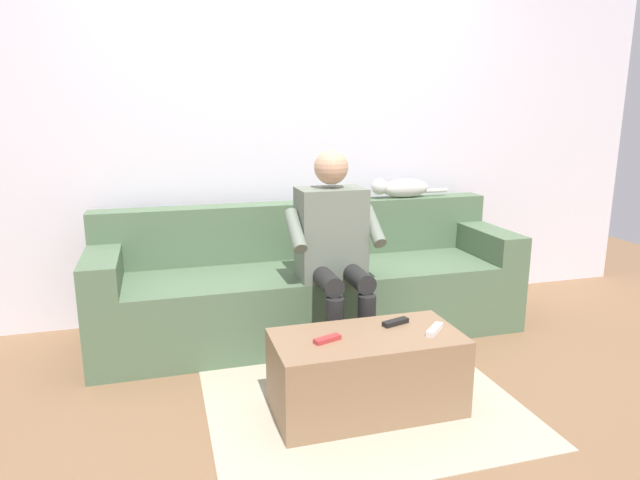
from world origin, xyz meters
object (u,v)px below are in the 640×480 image
couch (310,287)px  cat_on_backrest (401,188)px  person_solo_seated (334,242)px  remote_red (327,339)px  remote_black (396,322)px  remote_white (435,329)px  coffee_table (366,373)px

couch → cat_on_backrest: cat_on_backrest is taller
couch → person_solo_seated: size_ratio=2.24×
remote_red → remote_black: 0.40m
person_solo_seated → remote_white: bearing=110.6°
couch → coffee_table: couch is taller
person_solo_seated → remote_black: size_ratio=8.37×
remote_red → couch: bearing=-120.2°
remote_black → person_solo_seated: bearing=85.3°
remote_black → remote_red: bearing=177.6°
couch → remote_white: (-0.32, 1.08, 0.10)m
remote_red → remote_black: size_ratio=0.93×
coffee_table → remote_red: 0.28m
couch → person_solo_seated: 0.52m
person_solo_seated → remote_black: bearing=102.8°
remote_red → remote_white: bearing=156.5°
remote_white → remote_black: remote_white is taller
coffee_table → remote_red: (0.20, 0.01, 0.20)m
couch → coffee_table: bearing=90.0°
couch → person_solo_seated: (-0.05, 0.35, 0.37)m
coffee_table → remote_red: bearing=4.2°
remote_red → cat_on_backrest: bearing=-145.0°
remote_red → remote_black: remote_black is taller
person_solo_seated → cat_on_backrest: (-0.68, -0.60, 0.21)m
remote_black → cat_on_backrest: bearing=47.9°
coffee_table → cat_on_backrest: (-0.72, -1.27, 0.69)m
cat_on_backrest → remote_black: size_ratio=4.03×
cat_on_backrest → remote_red: size_ratio=4.31×
couch → coffee_table: (0.00, 1.03, -0.11)m
coffee_table → cat_on_backrest: bearing=-119.7°
couch → remote_black: size_ratio=18.72×
remote_white → coffee_table: bearing=-53.8°
person_solo_seated → couch: bearing=-82.1°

